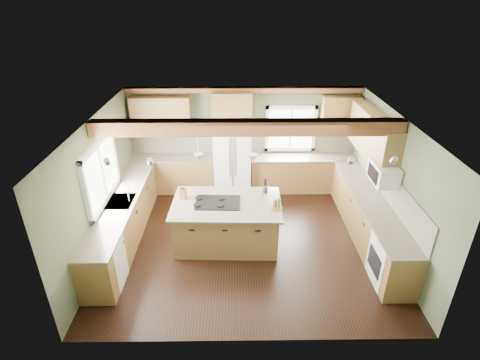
{
  "coord_description": "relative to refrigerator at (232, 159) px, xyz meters",
  "views": [
    {
      "loc": [
        -0.21,
        -6.34,
        4.67
      ],
      "look_at": [
        -0.13,
        0.3,
        1.24
      ],
      "focal_mm": 28.0,
      "sensor_mm": 36.0,
      "label": 1
    }
  ],
  "objects": [
    {
      "name": "oven",
      "position": [
        2.79,
        -3.37,
        -0.47
      ],
      "size": [
        0.6,
        0.72,
        0.84
      ],
      "primitive_type": "cube",
      "color": "white",
      "rests_on": "floor"
    },
    {
      "name": "knife_block",
      "position": [
        -0.96,
        -1.98,
        0.12
      ],
      "size": [
        0.14,
        0.12,
        0.21
      ],
      "primitive_type": "cube",
      "rotation": [
        0.0,
        0.0,
        -0.25
      ],
      "color": "brown",
      "rests_on": "island_top"
    },
    {
      "name": "window_left",
      "position": [
        -2.48,
        -2.07,
        0.65
      ],
      "size": [
        0.04,
        1.6,
        1.05
      ],
      "primitive_type": "cube",
      "color": "white",
      "rests_on": "wall_left"
    },
    {
      "name": "base_cab_right",
      "position": [
        2.8,
        -2.07,
        -0.46
      ],
      "size": [
        0.6,
        3.7,
        0.88
      ],
      "primitive_type": "cube",
      "color": "brown",
      "rests_on": "floor"
    },
    {
      "name": "base_cab_back_left",
      "position": [
        -1.49,
        0.08,
        -0.46
      ],
      "size": [
        2.02,
        0.6,
        0.88
      ],
      "primitive_type": "cube",
      "color": "brown",
      "rests_on": "floor"
    },
    {
      "name": "upper_cab_back_corner",
      "position": [
        2.6,
        0.21,
        1.05
      ],
      "size": [
        0.9,
        0.35,
        0.9
      ],
      "primitive_type": "cube",
      "color": "brown",
      "rests_on": "wall_back"
    },
    {
      "name": "window_back",
      "position": [
        1.45,
        0.36,
        0.65
      ],
      "size": [
        1.1,
        0.04,
        1.0
      ],
      "primitive_type": "cube",
      "color": "white",
      "rests_on": "wall_back"
    },
    {
      "name": "cooktop",
      "position": [
        -0.27,
        -2.17,
        0.03
      ],
      "size": [
        0.88,
        0.6,
        0.02
      ],
      "primitive_type": "cube",
      "rotation": [
        0.0,
        0.0,
        -0.03
      ],
      "color": "black",
      "rests_on": "island_top"
    },
    {
      "name": "soffit_trim",
      "position": [
        0.3,
        0.28,
        1.64
      ],
      "size": [
        5.55,
        0.2,
        0.1
      ],
      "primitive_type": "cube",
      "color": "brown",
      "rests_on": "ceiling"
    },
    {
      "name": "utensil_crock",
      "position": [
        0.68,
        -1.76,
        0.09
      ],
      "size": [
        0.12,
        0.12,
        0.14
      ],
      "primitive_type": "cylinder",
      "rotation": [
        0.0,
        0.0,
        0.15
      ],
      "color": "#3B352F",
      "rests_on": "island_top"
    },
    {
      "name": "floor",
      "position": [
        0.3,
        -2.12,
        -0.9
      ],
      "size": [
        5.6,
        5.6,
        0.0
      ],
      "primitive_type": "plane",
      "color": "black",
      "rests_on": "ground"
    },
    {
      "name": "sink",
      "position": [
        -2.2,
        -2.07,
        0.01
      ],
      "size": [
        0.5,
        0.65,
        0.03
      ],
      "primitive_type": "cube",
      "color": "#262628",
      "rests_on": "counter_left"
    },
    {
      "name": "ceiling",
      "position": [
        0.3,
        -2.12,
        1.7
      ],
      "size": [
        5.6,
        5.6,
        0.0
      ],
      "primitive_type": "plane",
      "rotation": [
        3.14,
        0.0,
        0.0
      ],
      "color": "silver",
      "rests_on": "wall_back"
    },
    {
      "name": "wall_back",
      "position": [
        0.3,
        0.38,
        0.4
      ],
      "size": [
        5.6,
        0.0,
        5.6
      ],
      "primitive_type": "plane",
      "rotation": [
        1.57,
        0.0,
        0.0
      ],
      "color": "#49533B",
      "rests_on": "ground"
    },
    {
      "name": "microwave",
      "position": [
        2.88,
        -2.17,
        0.65
      ],
      "size": [
        0.4,
        0.7,
        0.38
      ],
      "primitive_type": "cube",
      "color": "white",
      "rests_on": "wall_right"
    },
    {
      "name": "upper_cab_back_left",
      "position": [
        -1.69,
        0.21,
        1.05
      ],
      "size": [
        1.4,
        0.35,
        0.9
      ],
      "primitive_type": "cube",
      "color": "brown",
      "rests_on": "wall_back"
    },
    {
      "name": "refrigerator",
      "position": [
        0.0,
        0.0,
        0.0
      ],
      "size": [
        0.9,
        0.74,
        1.8
      ],
      "primitive_type": "cube",
      "color": "white",
      "rests_on": "floor"
    },
    {
      "name": "base_cab_left",
      "position": [
        -2.2,
        -2.07,
        -0.46
      ],
      "size": [
        0.6,
        3.7,
        0.88
      ],
      "primitive_type": "cube",
      "color": "brown",
      "rests_on": "floor"
    },
    {
      "name": "pendant_right",
      "position": [
        0.4,
        -2.19,
        0.98
      ],
      "size": [
        0.18,
        0.18,
        0.16
      ],
      "primitive_type": "cone",
      "rotation": [
        3.14,
        0.0,
        0.0
      ],
      "color": "#B2B2B7",
      "rests_on": "ceiling"
    },
    {
      "name": "counter_left",
      "position": [
        -2.2,
        -2.07,
        0.0
      ],
      "size": [
        0.64,
        3.74,
        0.04
      ],
      "primitive_type": "cube",
      "color": "#464033",
      "rests_on": "base_cab_left"
    },
    {
      "name": "pendant_left",
      "position": [
        -0.6,
        -2.15,
        0.98
      ],
      "size": [
        0.18,
        0.18,
        0.16
      ],
      "primitive_type": "cone",
      "rotation": [
        3.14,
        0.0,
        0.0
      ],
      "color": "#B2B2B7",
      "rests_on": "ceiling"
    },
    {
      "name": "backsplash_back",
      "position": [
        0.3,
        0.36,
        0.31
      ],
      "size": [
        5.58,
        0.03,
        0.58
      ],
      "primitive_type": "cube",
      "color": "brown",
      "rests_on": "wall_back"
    },
    {
      "name": "upper_cab_right",
      "position": [
        2.92,
        -1.22,
        1.05
      ],
      "size": [
        0.35,
        2.2,
        0.9
      ],
      "primitive_type": "cube",
      "color": "brown",
      "rests_on": "wall_right"
    },
    {
      "name": "island_top",
      "position": [
        -0.1,
        -2.17,
        0.0
      ],
      "size": [
        2.17,
        1.42,
        0.04
      ],
      "primitive_type": "cube",
      "rotation": [
        0.0,
        0.0,
        -0.03
      ],
      "color": "#464033",
      "rests_on": "island"
    },
    {
      "name": "base_cab_back_right",
      "position": [
        1.79,
        0.08,
        -0.46
      ],
      "size": [
        2.62,
        0.6,
        0.88
      ],
      "primitive_type": "cube",
      "color": "brown",
      "rests_on": "floor"
    },
    {
      "name": "ceiling_beam",
      "position": [
        0.3,
        -2.17,
        1.57
      ],
      "size": [
        5.55,
        0.26,
        0.26
      ],
      "primitive_type": "cube",
      "color": "brown",
      "rests_on": "ceiling"
    },
    {
      "name": "counter_back_right",
      "position": [
        1.79,
        0.08,
        0.0
      ],
      "size": [
        2.66,
        0.64,
        0.04
      ],
      "primitive_type": "cube",
      "color": "#464033",
      "rests_on": "base_cab_back_right"
    },
    {
      "name": "counter_back_left",
      "position": [
        -1.49,
        0.08,
        0.0
      ],
      "size": [
        2.06,
        0.64,
        0.04
      ],
      "primitive_type": "cube",
      "color": "#464033",
      "rests_on": "base_cab_back_left"
    },
    {
      "name": "upper_cab_over_fridge",
      "position": [
        -0.0,
        0.21,
        1.25
      ],
      "size": [
        0.96,
        0.35,
        0.7
      ],
      "primitive_type": "cube",
      "color": "brown",
      "rests_on": "wall_back"
    },
    {
      "name": "wall_left",
      "position": [
        -2.5,
        -2.12,
        0.4
      ],
      "size": [
        0.0,
        5.0,
        5.0
      ],
      "primitive_type": "plane",
      "rotation": [
        1.57,
        0.0,
        1.57
      ],
      "color": "#49533B",
      "rests_on": "ground"
    },
    {
      "name": "counter_right",
      "position": [
        2.8,
        -2.07,
        0.0
      ],
      "size": [
        0.64,
        3.74,
        0.04
      ],
      "primitive_type": "cube",
      "color": "#464033",
      "rests_on": "base_cab_right"
    },
    {
      "name": "wall_right",
      "position": [
        3.1,
        -2.12,
        0.4
      ],
      "size": [
        0.0,
        5.0,
        5.0
      ],
      "primitive_type": "plane",
      "rotation": [
        1.57,
        0.0,
        -1.57
      ],
      "color": "#49533B",
      "rests_on": "ground"
    },
    {
      "name": "island",
      "position": [
        -0.1,
        -2.17,
        -0.46
      ],
      "size": [
        2.03,
        1.28,
        0.88
      ],
      "primitive_type": "cube",
      "rotation": [
        0.0,
        0.0,
        -0.03
      ],
      "color": "brown",
      "rests_on": "floor"
    },
    {
      "name": "faucet",
      "position": [
        -2.02,
        -2.07,
        0.15
      ],
      "size": [
        0.02,
        0.02,
        0.28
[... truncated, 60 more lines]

